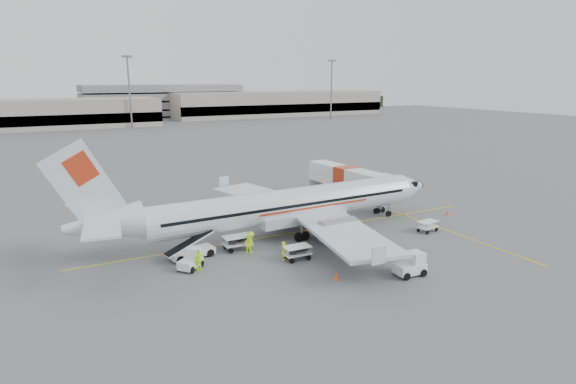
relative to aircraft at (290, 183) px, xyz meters
name	(u,v)px	position (x,y,z in m)	size (l,w,h in m)	color
ground	(297,232)	(0.99, 0.33, -5.29)	(360.00, 360.00, 0.00)	#56595B
stripe_lead	(297,232)	(0.99, 0.33, -5.28)	(44.00, 0.20, 0.01)	yellow
stripe_cross	(456,234)	(14.99, -7.67, -5.28)	(0.20, 20.00, 0.01)	yellow
terminal_east	(277,103)	(70.99, 145.33, -0.29)	(90.00, 26.00, 10.00)	gray
parking_garage	(162,99)	(25.99, 160.33, 1.71)	(62.00, 24.00, 14.00)	slate
treeline	(94,109)	(0.99, 175.33, -2.29)	(300.00, 3.00, 6.00)	black
mast_center	(130,93)	(5.99, 118.33, 5.71)	(3.20, 1.20, 22.00)	slate
mast_east	(331,90)	(80.99, 118.33, 5.71)	(3.20, 1.20, 22.00)	slate
aircraft	(290,183)	(0.00, 0.00, 0.00)	(38.36, 30.07, 10.58)	silver
jet_bridge	(346,184)	(12.46, 8.36, -3.03)	(3.22, 17.17, 4.51)	white
belt_loader	(191,242)	(-10.67, -1.67, -3.88)	(5.20, 1.95, 2.82)	white
tug_fore	(366,240)	(4.27, -6.98, -4.48)	(2.08, 1.19, 1.61)	white
tug_mid	(410,264)	(3.57, -13.61, -4.35)	(2.42, 1.39, 1.87)	white
tug_aft	(190,259)	(-11.54, -4.17, -4.45)	(2.17, 1.24, 1.68)	white
cart_loaded_a	(237,243)	(-6.38, -1.67, -4.62)	(2.57, 1.52, 1.34)	white
cart_loaded_b	(297,253)	(-2.73, -6.40, -4.68)	(2.35, 1.39, 1.22)	white
cart_empty_a	(353,233)	(4.77, -4.18, -4.63)	(2.52, 1.49, 1.32)	white
cart_empty_b	(428,226)	(12.91, -5.79, -4.73)	(2.15, 1.27, 1.12)	white
cone_nose	(447,212)	(19.39, -2.19, -4.98)	(0.38, 0.38, 0.62)	#E45616
cone_port	(208,200)	(-3.17, 16.24, -5.00)	(0.35, 0.35, 0.57)	#E45616
cone_stbd	(337,276)	(-2.05, -11.59, -4.97)	(0.39, 0.39, 0.63)	#E45616
crew_a	(284,251)	(-3.74, -5.91, -4.47)	(0.60, 0.39, 1.64)	#B5E51D
crew_b	(249,245)	(-5.94, -3.44, -4.36)	(0.90, 0.70, 1.86)	#B5E51D
crew_c	(251,241)	(-5.45, -2.64, -4.35)	(1.21, 0.69, 1.87)	#B5E51D
crew_d	(199,260)	(-10.98, -4.78, -4.38)	(1.07, 0.44, 1.82)	#B5E51D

